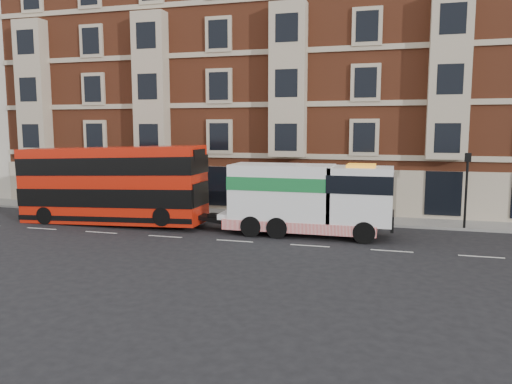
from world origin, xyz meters
TOP-DOWN VIEW (x-y plane):
  - ground at (0.00, 0.00)m, footprint 120.00×120.00m
  - sidewalk at (0.00, 7.50)m, footprint 90.00×3.00m
  - victorian_terrace at (0.50, 15.00)m, footprint 45.00×12.00m
  - lamp_post_west at (-6.00, 6.20)m, footprint 0.35×0.15m
  - lamp_post_east at (12.00, 6.20)m, footprint 0.35×0.15m
  - double_decker_bus at (-8.74, 2.44)m, footprint 11.72×2.69m
  - tow_truck at (3.32, 2.44)m, footprint 9.38×2.77m
  - box_van at (-12.28, 3.19)m, footprint 4.65×2.06m
  - pedestrian at (-12.08, 7.55)m, footprint 0.72×0.61m

SIDE VIEW (x-z plane):
  - ground at x=0.00m, z-range 0.00..0.00m
  - sidewalk at x=0.00m, z-range 0.00..0.15m
  - pedestrian at x=-12.08m, z-range 0.15..1.83m
  - box_van at x=-12.28m, z-range -0.02..2.38m
  - tow_truck at x=3.32m, z-range 0.12..4.03m
  - double_decker_bus at x=-8.74m, z-range 0.14..4.89m
  - lamp_post_west at x=-6.00m, z-range 0.50..4.85m
  - lamp_post_east at x=12.00m, z-range 0.50..4.85m
  - victorian_terrace at x=0.50m, z-range -0.13..20.27m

